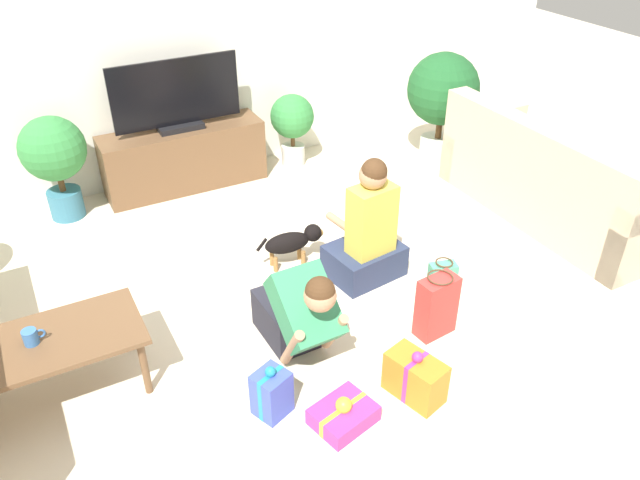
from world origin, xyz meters
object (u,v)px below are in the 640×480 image
person_sitting (368,235)px  gift_bag_a (442,282)px  gift_box_a (343,414)px  gift_box_c (272,393)px  sofa_right (553,183)px  mug (31,337)px  gift_bag_b (437,306)px  coffee_table (50,346)px  potted_plant_corner_right (443,94)px  person_kneeling (298,312)px  tv_console (184,158)px  gift_box_b (415,377)px  potted_plant_back_left (54,155)px  potted_plant_back_right (292,121)px  dog (293,241)px  tv (177,99)px

person_sitting → gift_bag_a: person_sitting is taller
gift_box_a → gift_box_c: (-0.32, 0.25, 0.09)m
sofa_right → mug: 4.10m
gift_bag_b → coffee_table: bearing=165.7°
potted_plant_corner_right → gift_box_c: potted_plant_corner_right is taller
coffee_table → person_kneeling: size_ratio=1.32×
coffee_table → person_sitting: size_ratio=1.05×
gift_box_c → gift_bag_a: (1.47, 0.38, 0.01)m
gift_bag_b → mug: (-2.32, 0.58, 0.25)m
tv_console → person_kneeling: size_ratio=1.89×
gift_box_b → gift_box_a: bearing=177.8°
coffee_table → potted_plant_back_left: 2.17m
potted_plant_back_right → dog: bearing=-115.9°
person_sitting → potted_plant_corner_right: bearing=-148.0°
tv → person_kneeling: (-0.08, -2.50, -0.52)m
potted_plant_corner_right → dog: bearing=-154.6°
potted_plant_back_left → potted_plant_corner_right: 3.54m
gift_box_b → tv_console: bearing=96.3°
gift_box_c → tv_console: bearing=81.4°
coffee_table → gift_box_b: bearing=-28.1°
tv_console → tv: (0.00, 0.00, 0.56)m
tv_console → person_kneeling: bearing=-91.9°
person_sitting → gift_box_c: size_ratio=2.83×
tv_console → person_sitting: (0.72, -2.00, 0.07)m
potted_plant_back_right → gift_bag_b: potted_plant_back_right is taller
sofa_right → dog: (-2.24, 0.37, -0.11)m
potted_plant_back_left → gift_box_c: bearing=-77.1°
mug → gift_box_a: bearing=-34.0°
gift_bag_b → mug: bearing=165.9°
coffee_table → person_kneeling: person_kneeling is taller
gift_bag_b → person_sitting: bearing=94.7°
potted_plant_back_right → gift_bag_a: bearing=-91.0°
gift_box_a → gift_bag_b: (0.90, 0.37, 0.16)m
tv_console → dog: (0.32, -1.61, -0.08)m
gift_box_b → dog: bearing=91.1°
potted_plant_back_left → gift_bag_b: (1.86, -2.70, -0.35)m
mug → coffee_table: bearing=-7.3°
tv_console → mug: tv_console is taller
tv_console → tv: bearing=0.0°
gift_box_c → mug: (-1.10, 0.70, 0.32)m
tv → gift_bag_a: tv is taller
person_kneeling → dog: (0.40, 0.89, -0.12)m
mug → person_sitting: bearing=4.3°
dog → gift_box_a: dog is taller
coffee_table → gift_box_a: 1.67m
potted_plant_back_right → dog: 1.75m
potted_plant_corner_right → person_sitting: bearing=-140.7°
coffee_table → tv: tv is taller
person_kneeling → dog: person_kneeling is taller
tv_console → mug: size_ratio=12.11×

